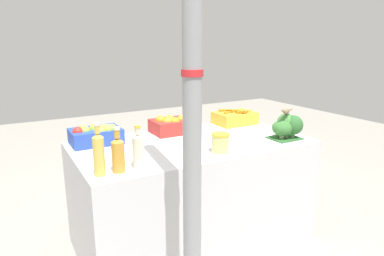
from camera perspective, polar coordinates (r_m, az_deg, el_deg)
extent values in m
plane|color=gray|center=(2.79, 0.00, -17.90)|extent=(10.00, 10.00, 0.00)
cube|color=silver|center=(2.60, 0.00, -10.56)|extent=(1.66, 0.90, 0.78)
cylinder|color=gray|center=(1.51, 0.03, 8.64)|extent=(0.09, 0.09, 2.67)
cylinder|color=red|center=(1.51, 0.03, 9.20)|extent=(0.10, 0.10, 0.03)
cube|color=#2847B7|center=(2.50, -15.74, -1.32)|extent=(0.34, 0.24, 0.11)
sphere|color=red|center=(2.45, -18.47, -0.68)|extent=(0.08, 0.08, 0.08)
sphere|color=#9EBC42|center=(2.44, -15.30, -0.56)|extent=(0.07, 0.07, 0.07)
sphere|color=#9EBC42|center=(2.44, -14.96, -0.61)|extent=(0.08, 0.08, 0.08)
sphere|color=#9EBC42|center=(2.44, -13.87, -0.31)|extent=(0.08, 0.08, 0.08)
sphere|color=#9EBC42|center=(2.53, -15.79, -0.04)|extent=(0.06, 0.06, 0.06)
sphere|color=#9EBC42|center=(2.45, -13.64, -0.33)|extent=(0.07, 0.07, 0.07)
sphere|color=#9EBC42|center=(2.50, -15.86, -0.11)|extent=(0.08, 0.08, 0.08)
sphere|color=#9EBC42|center=(2.55, -17.62, -0.22)|extent=(0.06, 0.06, 0.06)
sphere|color=#9EBC42|center=(2.53, -13.21, -0.09)|extent=(0.07, 0.07, 0.07)
sphere|color=#9EBC42|center=(2.46, -17.42, -0.48)|extent=(0.07, 0.07, 0.07)
sphere|color=#9EBC42|center=(2.50, -14.53, -0.23)|extent=(0.08, 0.08, 0.08)
cube|color=red|center=(2.70, -3.05, 0.34)|extent=(0.34, 0.24, 0.11)
sphere|color=orange|center=(2.64, -4.12, 0.93)|extent=(0.07, 0.07, 0.07)
sphere|color=orange|center=(2.72, -1.04, 1.40)|extent=(0.09, 0.09, 0.09)
sphere|color=orange|center=(2.67, -5.28, 1.21)|extent=(0.08, 0.08, 0.08)
sphere|color=orange|center=(2.70, -3.77, 1.35)|extent=(0.08, 0.08, 0.08)
sphere|color=orange|center=(2.73, -1.64, 1.30)|extent=(0.09, 0.09, 0.09)
sphere|color=orange|center=(2.64, -2.87, 0.91)|extent=(0.08, 0.08, 0.08)
cube|color=gold|center=(3.01, 7.14, 1.66)|extent=(0.34, 0.24, 0.11)
cone|color=orange|center=(3.02, 6.02, 3.05)|extent=(0.16, 0.08, 0.03)
cone|color=orange|center=(2.98, 8.60, 2.77)|extent=(0.17, 0.03, 0.03)
cone|color=orange|center=(3.06, 6.94, 3.05)|extent=(0.14, 0.05, 0.02)
cone|color=orange|center=(2.99, 9.05, 2.83)|extent=(0.16, 0.06, 0.03)
cone|color=orange|center=(2.97, 9.45, 2.87)|extent=(0.14, 0.06, 0.03)
cone|color=orange|center=(2.96, 6.32, 2.67)|extent=(0.15, 0.07, 0.02)
cone|color=orange|center=(3.01, 7.71, 3.01)|extent=(0.16, 0.04, 0.02)
cone|color=orange|center=(2.97, 8.44, 2.73)|extent=(0.13, 0.04, 0.03)
cube|color=#2D602D|center=(2.63, 15.13, -1.64)|extent=(0.22, 0.18, 0.01)
ellipsoid|color=#2D602D|center=(2.63, 16.47, 0.48)|extent=(0.15, 0.15, 0.15)
cylinder|color=#B2C693|center=(2.65, 16.35, -1.23)|extent=(0.03, 0.03, 0.02)
ellipsoid|color=#387033|center=(2.59, 14.80, -0.01)|extent=(0.15, 0.15, 0.11)
cylinder|color=#B2C693|center=(2.60, 14.71, -1.40)|extent=(0.03, 0.03, 0.02)
ellipsoid|color=#427F3D|center=(2.62, 15.62, 0.39)|extent=(0.11, 0.11, 0.15)
cylinder|color=#B2C693|center=(2.64, 15.51, -1.25)|extent=(0.03, 0.03, 0.02)
ellipsoid|color=#427F3D|center=(2.63, 15.35, 0.74)|extent=(0.13, 0.13, 0.15)
cylinder|color=#B2C693|center=(2.65, 15.23, -1.12)|extent=(0.03, 0.03, 0.02)
ellipsoid|color=#427F3D|center=(2.64, 15.96, 0.33)|extent=(0.13, 0.13, 0.16)
cylinder|color=#B2C693|center=(2.65, 15.85, -1.18)|extent=(0.03, 0.03, 0.02)
cylinder|color=gold|center=(1.89, -15.24, -4.61)|extent=(0.06, 0.06, 0.21)
cone|color=gold|center=(1.85, -15.47, -1.21)|extent=(0.06, 0.06, 0.02)
cylinder|color=gold|center=(1.85, -15.53, -0.25)|extent=(0.03, 0.03, 0.04)
cylinder|color=silver|center=(1.84, -15.59, 0.60)|extent=(0.03, 0.03, 0.01)
cylinder|color=gold|center=(1.92, -12.19, -4.74)|extent=(0.07, 0.07, 0.17)
cone|color=gold|center=(1.89, -12.34, -1.96)|extent=(0.07, 0.07, 0.02)
cylinder|color=gold|center=(1.88, -12.40, -0.96)|extent=(0.03, 0.03, 0.05)
cylinder|color=silver|center=(1.87, -12.45, -0.07)|extent=(0.04, 0.04, 0.01)
cylinder|color=beige|center=(1.95, -8.93, -4.09)|extent=(0.07, 0.07, 0.18)
cone|color=beige|center=(1.92, -9.04, -1.27)|extent=(0.07, 0.07, 0.02)
cylinder|color=beige|center=(1.92, -9.07, -0.49)|extent=(0.03, 0.03, 0.04)
cylinder|color=gold|center=(1.91, -9.10, 0.23)|extent=(0.03, 0.03, 0.01)
cylinder|color=#D1CC75|center=(2.22, 4.73, -2.63)|extent=(0.11, 0.11, 0.11)
cylinder|color=gold|center=(2.20, 4.77, -1.07)|extent=(0.12, 0.12, 0.01)
cube|color=#4C3D2D|center=(2.56, 15.40, 2.20)|extent=(0.02, 0.02, 0.01)
ellipsoid|color=#7A664C|center=(2.55, 15.43, 2.70)|extent=(0.08, 0.05, 0.04)
sphere|color=#897556|center=(2.52, 14.96, 2.84)|extent=(0.03, 0.03, 0.03)
cone|color=#4C3D28|center=(2.51, 14.82, 2.81)|extent=(0.02, 0.01, 0.01)
cube|color=#7A664C|center=(2.60, 16.03, 2.95)|extent=(0.04, 0.03, 0.01)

